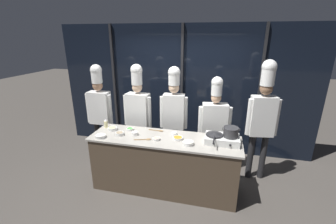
{
  "coord_description": "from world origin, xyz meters",
  "views": [
    {
      "loc": [
        0.81,
        -3.12,
        2.46
      ],
      "look_at": [
        0.0,
        0.25,
        1.28
      ],
      "focal_mm": 24.0,
      "sensor_mm": 36.0,
      "label": 1
    }
  ],
  "objects_px": {
    "serving_spoon_slotted": "(146,139)",
    "portable_stove": "(222,139)",
    "stock_pot": "(231,132)",
    "prep_bowl_ginger": "(112,128)",
    "frying_pan": "(214,133)",
    "prep_bowl_scallions": "(130,129)",
    "prep_bowl_rice": "(135,133)",
    "chef_head": "(100,106)",
    "chef_sous": "(138,109)",
    "prep_bowl_shrimp": "(156,139)",
    "chef_pastry": "(215,120)",
    "prep_bowl_carrots": "(178,138)",
    "prep_bowl_onion": "(101,136)",
    "chef_line": "(174,109)",
    "serving_spoon_solid": "(159,131)",
    "prep_bowl_noodles": "(188,143)",
    "prep_bowl_mushrooms": "(120,133)",
    "chef_apprentice": "(263,112)",
    "squeeze_bottle_oil": "(106,123)",
    "prep_bowl_bean_sprouts": "(174,133)"
  },
  "relations": [
    {
      "from": "serving_spoon_slotted",
      "to": "portable_stove",
      "type": "bearing_deg",
      "value": 8.9
    },
    {
      "from": "stock_pot",
      "to": "prep_bowl_ginger",
      "type": "bearing_deg",
      "value": 178.7
    },
    {
      "from": "frying_pan",
      "to": "prep_bowl_scallions",
      "type": "height_order",
      "value": "frying_pan"
    },
    {
      "from": "prep_bowl_ginger",
      "to": "prep_bowl_rice",
      "type": "height_order",
      "value": "prep_bowl_rice"
    },
    {
      "from": "chef_head",
      "to": "chef_sous",
      "type": "relative_size",
      "value": 0.99
    },
    {
      "from": "prep_bowl_shrimp",
      "to": "chef_pastry",
      "type": "distance_m",
      "value": 1.18
    },
    {
      "from": "prep_bowl_carrots",
      "to": "prep_bowl_onion",
      "type": "relative_size",
      "value": 1.0
    },
    {
      "from": "portable_stove",
      "to": "prep_bowl_ginger",
      "type": "relative_size",
      "value": 3.27
    },
    {
      "from": "frying_pan",
      "to": "prep_bowl_onion",
      "type": "xyz_separation_m",
      "value": [
        -1.75,
        -0.28,
        -0.11
      ]
    },
    {
      "from": "frying_pan",
      "to": "chef_line",
      "type": "distance_m",
      "value": 1.04
    },
    {
      "from": "chef_sous",
      "to": "serving_spoon_solid",
      "type": "bearing_deg",
      "value": 144.48
    },
    {
      "from": "prep_bowl_onion",
      "to": "portable_stove",
      "type": "bearing_deg",
      "value": 8.51
    },
    {
      "from": "prep_bowl_onion",
      "to": "prep_bowl_noodles",
      "type": "height_order",
      "value": "prep_bowl_noodles"
    },
    {
      "from": "serving_spoon_solid",
      "to": "prep_bowl_scallions",
      "type": "bearing_deg",
      "value": -170.91
    },
    {
      "from": "prep_bowl_ginger",
      "to": "prep_bowl_shrimp",
      "type": "relative_size",
      "value": 1.35
    },
    {
      "from": "chef_head",
      "to": "prep_bowl_mushrooms",
      "type": "bearing_deg",
      "value": 135.84
    },
    {
      "from": "serving_spoon_slotted",
      "to": "chef_head",
      "type": "bearing_deg",
      "value": 147.37
    },
    {
      "from": "frying_pan",
      "to": "prep_bowl_rice",
      "type": "relative_size",
      "value": 4.39
    },
    {
      "from": "prep_bowl_mushrooms",
      "to": "prep_bowl_carrots",
      "type": "distance_m",
      "value": 0.95
    },
    {
      "from": "prep_bowl_mushrooms",
      "to": "chef_pastry",
      "type": "distance_m",
      "value": 1.68
    },
    {
      "from": "frying_pan",
      "to": "chef_apprentice",
      "type": "distance_m",
      "value": 1.0
    },
    {
      "from": "portable_stove",
      "to": "frying_pan",
      "type": "bearing_deg",
      "value": -177.7
    },
    {
      "from": "prep_bowl_ginger",
      "to": "chef_pastry",
      "type": "height_order",
      "value": "chef_pastry"
    },
    {
      "from": "portable_stove",
      "to": "chef_pastry",
      "type": "distance_m",
      "value": 0.69
    },
    {
      "from": "chef_head",
      "to": "chef_sous",
      "type": "distance_m",
      "value": 0.78
    },
    {
      "from": "prep_bowl_shrimp",
      "to": "prep_bowl_noodles",
      "type": "xyz_separation_m",
      "value": [
        0.5,
        -0.05,
        0.01
      ]
    },
    {
      "from": "chef_head",
      "to": "chef_apprentice",
      "type": "height_order",
      "value": "chef_apprentice"
    },
    {
      "from": "prep_bowl_scallions",
      "to": "prep_bowl_rice",
      "type": "distance_m",
      "value": 0.23
    },
    {
      "from": "prep_bowl_rice",
      "to": "serving_spoon_solid",
      "type": "xyz_separation_m",
      "value": [
        0.34,
        0.25,
        -0.02
      ]
    },
    {
      "from": "prep_bowl_shrimp",
      "to": "serving_spoon_solid",
      "type": "xyz_separation_m",
      "value": [
        -0.05,
        0.34,
        -0.01
      ]
    },
    {
      "from": "prep_bowl_onion",
      "to": "chef_head",
      "type": "height_order",
      "value": "chef_head"
    },
    {
      "from": "serving_spoon_solid",
      "to": "prep_bowl_ginger",
      "type": "bearing_deg",
      "value": -169.35
    },
    {
      "from": "prep_bowl_carrots",
      "to": "chef_apprentice",
      "type": "distance_m",
      "value": 1.5
    },
    {
      "from": "frying_pan",
      "to": "chef_sous",
      "type": "xyz_separation_m",
      "value": [
        -1.47,
        0.66,
        0.07
      ]
    },
    {
      "from": "prep_bowl_shrimp",
      "to": "squeeze_bottle_oil",
      "type": "bearing_deg",
      "value": 164.52
    },
    {
      "from": "prep_bowl_rice",
      "to": "squeeze_bottle_oil",
      "type": "bearing_deg",
      "value": 162.76
    },
    {
      "from": "prep_bowl_onion",
      "to": "chef_apprentice",
      "type": "height_order",
      "value": "chef_apprentice"
    },
    {
      "from": "prep_bowl_bean_sprouts",
      "to": "chef_head",
      "type": "bearing_deg",
      "value": 162.88
    },
    {
      "from": "frying_pan",
      "to": "serving_spoon_slotted",
      "type": "height_order",
      "value": "frying_pan"
    },
    {
      "from": "prep_bowl_scallions",
      "to": "chef_line",
      "type": "xyz_separation_m",
      "value": [
        0.64,
        0.57,
        0.22
      ]
    },
    {
      "from": "serving_spoon_slotted",
      "to": "chef_sous",
      "type": "xyz_separation_m",
      "value": [
        -0.44,
        0.84,
        0.2
      ]
    },
    {
      "from": "prep_bowl_carrots",
      "to": "chef_line",
      "type": "relative_size",
      "value": 0.08
    },
    {
      "from": "prep_bowl_carrots",
      "to": "chef_head",
      "type": "bearing_deg",
      "value": 159.21
    },
    {
      "from": "frying_pan",
      "to": "prep_bowl_onion",
      "type": "bearing_deg",
      "value": -171.08
    },
    {
      "from": "prep_bowl_mushrooms",
      "to": "chef_line",
      "type": "relative_size",
      "value": 0.07
    },
    {
      "from": "stock_pot",
      "to": "prep_bowl_ginger",
      "type": "distance_m",
      "value": 1.95
    },
    {
      "from": "chef_line",
      "to": "chef_pastry",
      "type": "height_order",
      "value": "chef_line"
    },
    {
      "from": "portable_stove",
      "to": "prep_bowl_noodles",
      "type": "xyz_separation_m",
      "value": [
        -0.49,
        -0.19,
        -0.03
      ]
    },
    {
      "from": "prep_bowl_bean_sprouts",
      "to": "chef_pastry",
      "type": "relative_size",
      "value": 0.05
    },
    {
      "from": "prep_bowl_onion",
      "to": "chef_pastry",
      "type": "xyz_separation_m",
      "value": [
        1.73,
        0.96,
        0.06
      ]
    }
  ]
}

